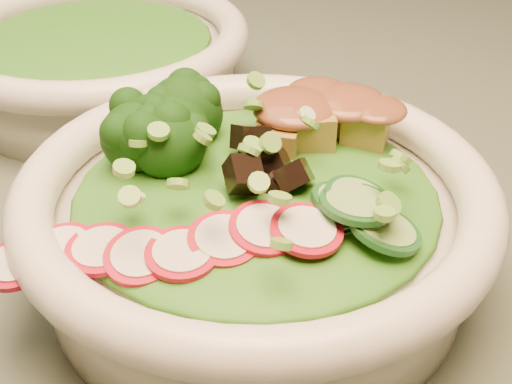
{
  "coord_description": "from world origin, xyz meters",
  "views": [
    {
      "loc": [
        -0.01,
        -0.42,
        1.03
      ],
      "look_at": [
        -0.0,
        -0.09,
        0.81
      ],
      "focal_mm": 50.0,
      "sensor_mm": 36.0,
      "label": 1
    }
  ],
  "objects": [
    {
      "name": "dining_table",
      "position": [
        0.0,
        0.0,
        0.64
      ],
      "size": [
        1.2,
        0.8,
        0.75
      ],
      "color": "black",
      "rests_on": "ground"
    },
    {
      "name": "salad_bowl",
      "position": [
        -0.0,
        -0.09,
        0.79
      ],
      "size": [
        0.27,
        0.27,
        0.07
      ],
      "rotation": [
        0.0,
        0.0,
        -0.37
      ],
      "color": "silver",
      "rests_on": "dining_table"
    },
    {
      "name": "side_bowl",
      "position": [
        -0.13,
        0.14,
        0.79
      ],
      "size": [
        0.26,
        0.26,
        0.07
      ],
      "rotation": [
        0.0,
        0.0,
        0.13
      ],
      "color": "silver",
      "rests_on": "dining_table"
    },
    {
      "name": "lettuce_bed",
      "position": [
        -0.0,
        -0.09,
        0.81
      ],
      "size": [
        0.2,
        0.2,
        0.02
      ],
      "primitive_type": "ellipsoid",
      "color": "#296B16",
      "rests_on": "salad_bowl"
    },
    {
      "name": "side_lettuce",
      "position": [
        -0.13,
        0.14,
        0.81
      ],
      "size": [
        0.17,
        0.17,
        0.02
      ],
      "primitive_type": "ellipsoid",
      "color": "#296B16",
      "rests_on": "side_bowl"
    },
    {
      "name": "broccoli_florets",
      "position": [
        -0.05,
        -0.06,
        0.83
      ],
      "size": [
        0.1,
        0.09,
        0.04
      ],
      "primitive_type": null,
      "rotation": [
        0.0,
        0.0,
        -0.37
      ],
      "color": "black",
      "rests_on": "salad_bowl"
    },
    {
      "name": "radish_slices",
      "position": [
        -0.04,
        -0.15,
        0.81
      ],
      "size": [
        0.12,
        0.08,
        0.02
      ],
      "primitive_type": null,
      "rotation": [
        0.0,
        0.0,
        -0.37
      ],
      "color": "#AF0D21",
      "rests_on": "salad_bowl"
    },
    {
      "name": "cucumber_slices",
      "position": [
        0.05,
        -0.13,
        0.82
      ],
      "size": [
        0.09,
        0.09,
        0.04
      ],
      "primitive_type": null,
      "rotation": [
        0.0,
        0.0,
        -0.37
      ],
      "color": "#81AC5F",
      "rests_on": "salad_bowl"
    },
    {
      "name": "mushroom_heap",
      "position": [
        0.01,
        -0.08,
        0.82
      ],
      "size": [
        0.09,
        0.09,
        0.04
      ],
      "primitive_type": null,
      "rotation": [
        0.0,
        0.0,
        -0.37
      ],
      "color": "black",
      "rests_on": "salad_bowl"
    },
    {
      "name": "tofu_cubes",
      "position": [
        0.04,
        -0.05,
        0.82
      ],
      "size": [
        0.11,
        0.09,
        0.04
      ],
      "primitive_type": null,
      "rotation": [
        0.0,
        0.0,
        -0.37
      ],
      "color": "olive",
      "rests_on": "salad_bowl"
    },
    {
      "name": "peanut_sauce",
      "position": [
        0.04,
        -0.05,
        0.83
      ],
      "size": [
        0.07,
        0.06,
        0.02
      ],
      "primitive_type": "ellipsoid",
      "color": "brown",
      "rests_on": "tofu_cubes"
    },
    {
      "name": "scallion_garnish",
      "position": [
        -0.0,
        -0.09,
        0.83
      ],
      "size": [
        0.19,
        0.19,
        0.02
      ],
      "primitive_type": null,
      "color": "#6CAB3C",
      "rests_on": "salad_bowl"
    }
  ]
}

